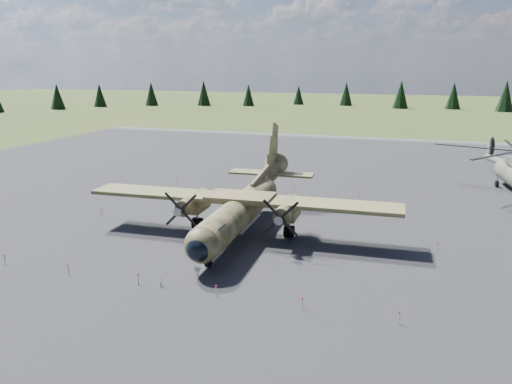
% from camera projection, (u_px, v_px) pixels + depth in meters
% --- Properties ---
extents(ground, '(500.00, 500.00, 0.00)m').
position_uv_depth(ground, '(252.00, 233.00, 46.98)').
color(ground, '#475124').
rests_on(ground, ground).
extents(apron, '(120.00, 120.00, 0.04)m').
position_uv_depth(apron, '(280.00, 206.00, 56.20)').
color(apron, '#59595E').
rests_on(apron, ground).
extents(transport_plane, '(29.19, 26.52, 9.63)m').
position_uv_depth(transport_plane, '(244.00, 203.00, 46.88)').
color(transport_plane, '#373E22').
rests_on(transport_plane, ground).
extents(info_placard_left, '(0.40, 0.17, 0.62)m').
position_uv_depth(info_placard_left, '(160.00, 281.00, 35.47)').
color(info_placard_left, gray).
rests_on(info_placard_left, ground).
extents(info_placard_right, '(0.45, 0.23, 0.68)m').
position_uv_depth(info_placard_right, '(197.00, 270.00, 37.22)').
color(info_placard_right, gray).
rests_on(info_placard_right, ground).
extents(barrier_fence, '(33.12, 29.62, 0.85)m').
position_uv_depth(barrier_fence, '(247.00, 227.00, 46.93)').
color(barrier_fence, silver).
rests_on(barrier_fence, ground).
extents(treeline, '(333.69, 330.61, 10.96)m').
position_uv_depth(treeline, '(251.00, 189.00, 43.54)').
color(treeline, black).
rests_on(treeline, ground).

